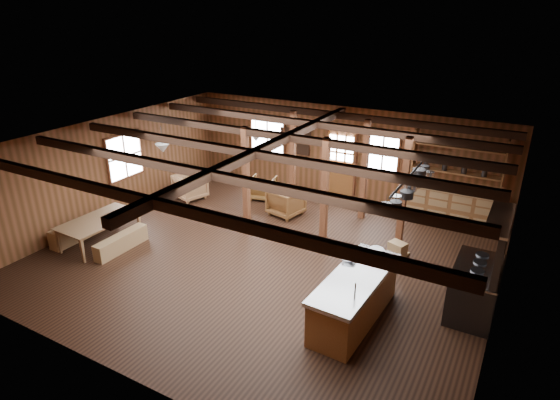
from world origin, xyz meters
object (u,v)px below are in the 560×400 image
at_px(commercial_range, 478,282).
at_px(armchair_a, 263,188).
at_px(kitchen_island, 354,298).
at_px(dining_table, 102,232).
at_px(armchair_c, 190,186).
at_px(armchair_b, 286,202).

relative_size(commercial_range, armchair_a, 2.73).
height_order(kitchen_island, dining_table, kitchen_island).
height_order(commercial_range, dining_table, commercial_range).
bearing_deg(kitchen_island, commercial_range, 37.85).
relative_size(kitchen_island, armchair_c, 2.98).
height_order(armchair_a, armchair_b, armchair_b).
bearing_deg(dining_table, armchair_a, -20.71).
bearing_deg(armchair_b, armchair_c, 17.81).
xyz_separation_m(kitchen_island, armchair_c, (-6.60, 3.28, -0.09)).
bearing_deg(kitchen_island, dining_table, -175.63).
distance_m(dining_table, armchair_a, 4.94).
relative_size(commercial_range, dining_table, 1.07).
height_order(commercial_range, armchair_c, commercial_range).
relative_size(dining_table, armchair_c, 2.24).
distance_m(kitchen_island, commercial_range, 2.41).
xyz_separation_m(commercial_range, armchair_c, (-8.57, 1.90, -0.27)).
height_order(kitchen_island, armchair_a, kitchen_island).
bearing_deg(armchair_a, armchair_c, 17.28).
bearing_deg(armchair_b, kitchen_island, 144.88).
height_order(armchair_b, armchair_c, armchair_b).
bearing_deg(commercial_range, kitchen_island, -144.90).
bearing_deg(kitchen_island, armchair_a, 139.56).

